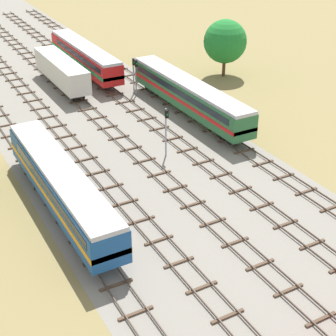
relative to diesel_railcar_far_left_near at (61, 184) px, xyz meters
The scene contains 15 objects.
ground_plane 17.33m from the diesel_railcar_far_left_near, 55.49° to the left, with size 480.00×480.00×0.00m, color olive.
ballast_bed 17.33m from the diesel_railcar_far_left_near, 55.49° to the left, with size 23.42×176.00×0.01m, color gray.
track_far_left 15.32m from the diesel_railcar_far_left_near, 90.00° to the left, with size 2.40×126.00×0.29m.
track_left 16.07m from the diesel_railcar_far_left_near, 72.20° to the left, with size 2.40×126.00×0.29m.
track_centre_left 18.14m from the diesel_railcar_far_left_near, 57.29° to the left, with size 2.40×126.00×0.29m.
track_centre 21.14m from the diesel_railcar_far_left_near, 46.07° to the left, with size 2.40×126.00×0.29m.
track_centre_right 24.74m from the diesel_railcar_far_left_near, 37.90° to the left, with size 2.40×126.00×0.29m.
diesel_railcar_far_left_near is the anchor object (origin of this frame).
passenger_coach_centre_right_mid 23.16m from the diesel_railcar_far_left_near, 32.99° to the left, with size 2.96×22.00×3.80m.
freight_boxcar_centre_left_midfar 29.97m from the diesel_railcar_far_left_near, 71.08° to the left, with size 2.87×14.00×3.60m.
diesel_railcar_centre_far 35.70m from the diesel_railcar_far_left_near, 65.92° to the left, with size 2.96×20.50×3.80m.
signal_post_nearest 27.20m from the diesel_railcar_far_left_near, 51.33° to the left, with size 0.28×0.47×4.68m.
signal_post_near 13.01m from the diesel_railcar_far_left_near, 20.99° to the left, with size 0.28×0.47×4.98m.
signal_post_mid 27.73m from the diesel_railcar_far_left_near, 52.19° to the left, with size 0.28×0.47×4.70m.
lineside_tree_1 38.20m from the diesel_railcar_far_left_near, 35.61° to the left, with size 5.89×5.89×7.81m.
Camera 1 is at (-19.73, 6.37, 23.56)m, focal length 55.79 mm.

